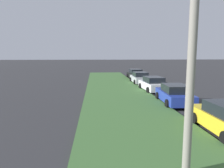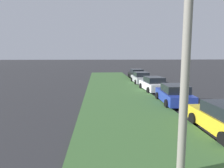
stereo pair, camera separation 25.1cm
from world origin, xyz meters
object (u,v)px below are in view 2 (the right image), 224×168
parked_car_silver (141,78)px  streetlight (201,27)px  parked_car_blue (174,95)px  parked_car_black (136,74)px  parked_car_white (153,84)px

parked_car_silver → streetlight: size_ratio=0.58×
parked_car_blue → parked_car_silver: bearing=4.0°
parked_car_blue → parked_car_black: same height
parked_car_black → parked_car_white: bearing=175.5°
parked_car_black → streetlight: streetlight is taller
parked_car_white → parked_car_black: 11.04m
parked_car_white → streetlight: (-14.79, 2.79, 3.67)m
parked_car_blue → streetlight: streetlight is taller
streetlight → parked_car_blue: bearing=-17.2°
parked_car_blue → parked_car_black: bearing=2.1°
parked_car_white → parked_car_silver: 5.66m
parked_car_white → streetlight: streetlight is taller
parked_car_blue → parked_car_black: 16.56m
parked_car_black → parked_car_blue: bearing=176.3°
parked_car_black → parked_car_silver: bearing=172.6°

